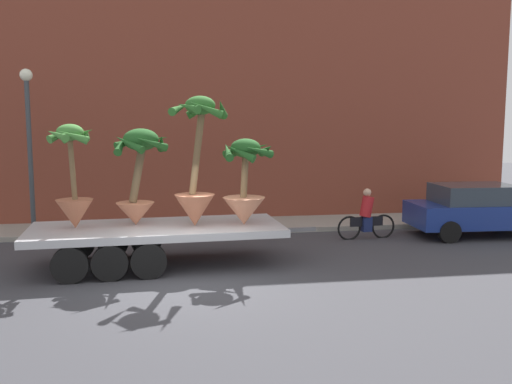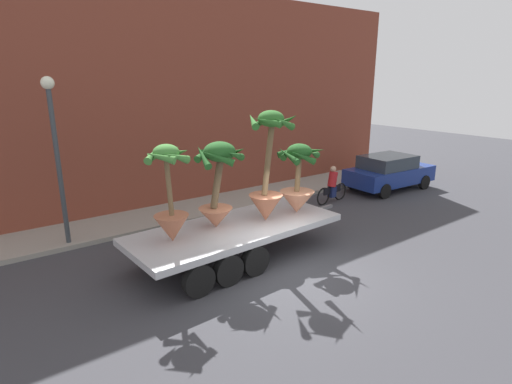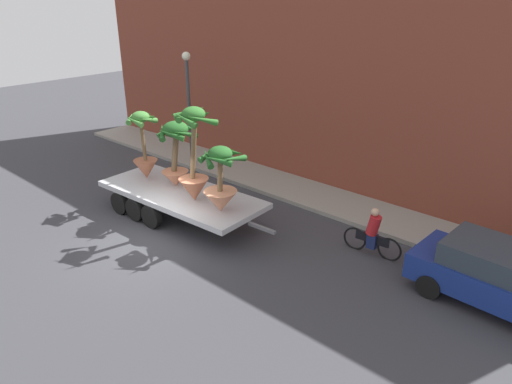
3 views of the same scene
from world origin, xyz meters
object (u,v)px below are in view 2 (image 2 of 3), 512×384
Objects in this scene: flatbed_trailer at (229,235)px; potted_palm_rear at (268,176)px; parked_car at (389,172)px; cyclist at (332,186)px; potted_palm_front at (218,181)px; street_lamp at (55,141)px; potted_palm_middle at (170,201)px; potted_palm_extra at (298,183)px.

potted_palm_rear reaches higher than flatbed_trailer.
parked_car is (9.89, 2.02, 0.06)m from flatbed_trailer.
cyclist reaches higher than flatbed_trailer.
potted_palm_rear is 1.69× the size of cyclist.
potted_palm_rear reaches higher than potted_palm_front.
street_lamp is at bearing 171.21° from cyclist.
parked_car reaches higher than cyclist.
potted_palm_middle reaches higher than cyclist.
potted_palm_extra is at bearing -8.55° from potted_palm_front.
cyclist is (6.38, 2.16, -0.10)m from flatbed_trailer.
cyclist is at bearing -8.79° from street_lamp.
parked_car is at bearing 10.02° from potted_palm_front.
street_lamp reaches higher than cyclist.
potted_palm_extra is 0.44× the size of street_lamp.
potted_palm_front is at bearing 171.45° from potted_palm_extra.
potted_palm_extra is at bearing -2.34° from potted_palm_middle.
potted_palm_middle is 1.53m from potted_palm_front.
flatbed_trailer is at bearing 176.75° from potted_palm_extra.
potted_palm_rear is at bearing -7.35° from flatbed_trailer.
flatbed_trailer is at bearing -1.04° from potted_palm_middle.
parked_car is at bearing 16.07° from potted_palm_extra.
potted_palm_front reaches higher than parked_car.
potted_palm_rear is at bearing -178.94° from potted_palm_extra.
street_lamp is at bearing 146.58° from potted_palm_extra.
flatbed_trailer is at bearing 172.65° from potted_palm_rear.
potted_palm_extra is 7.88m from parked_car.
potted_palm_front is 1.28× the size of cyclist.
potted_palm_front is 10.31m from parked_car.
street_lamp is at bearing 132.66° from flatbed_trailer.
potted_palm_rear is 0.64× the size of street_lamp.
flatbed_trailer is 3.86× the size of cyclist.
potted_palm_extra is 4.77m from cyclist.
cyclist is (3.99, 2.30, -1.24)m from potted_palm_extra.
flatbed_trailer is 2.65m from potted_palm_extra.
potted_palm_rear is 1.27× the size of potted_palm_middle.
cyclist is (6.54, 1.92, -1.59)m from potted_palm_front.
parked_car is (10.05, 1.78, -1.43)m from potted_palm_front.
parked_car is at bearing 11.57° from flatbed_trailer.
potted_palm_middle is at bearing 178.96° from flatbed_trailer.
parked_car is 0.89× the size of street_lamp.
potted_palm_front is 0.55× the size of parked_car.
parked_car is at bearing -7.09° from street_lamp.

